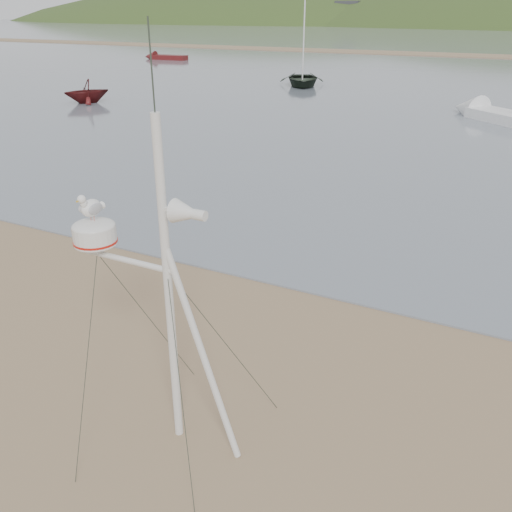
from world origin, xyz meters
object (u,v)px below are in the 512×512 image
at_px(mast_rig, 167,357).
at_px(boat_red, 85,80).
at_px(dinghy_red_far, 160,57).
at_px(sailboat_white_near, 488,113).
at_px(boat_dark, 303,53).

bearing_deg(mast_rig, boat_red, 135.27).
bearing_deg(boat_red, dinghy_red_far, 149.93).
bearing_deg(mast_rig, sailboat_white_near, 87.52).
height_order(boat_red, dinghy_red_far, boat_red).
height_order(dinghy_red_far, sailboat_white_near, sailboat_white_near).
bearing_deg(dinghy_red_far, mast_rig, -53.37).
distance_m(mast_rig, dinghy_red_far, 60.80).
xyz_separation_m(mast_rig, dinghy_red_far, (-36.27, 48.79, -0.97)).
relative_size(mast_rig, sailboat_white_near, 0.76).
distance_m(boat_dark, boat_red, 15.91).
height_order(boat_dark, boat_red, boat_dark).
distance_m(boat_red, dinghy_red_far, 31.72).
xyz_separation_m(boat_dark, dinghy_red_far, (-23.68, 14.47, -2.07)).
bearing_deg(boat_dark, boat_red, -146.73).
height_order(mast_rig, dinghy_red_far, mast_rig).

